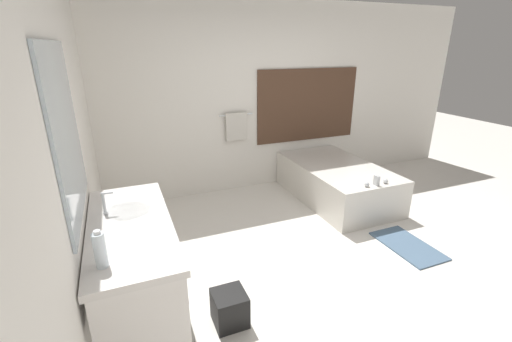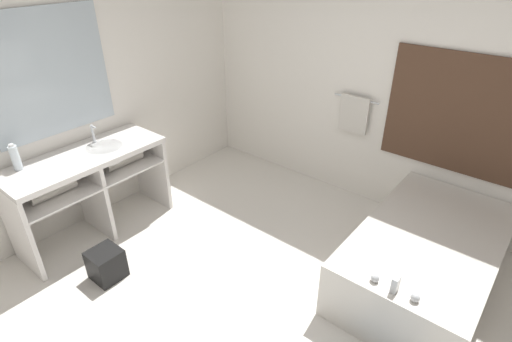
{
  "view_description": "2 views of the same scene",
  "coord_description": "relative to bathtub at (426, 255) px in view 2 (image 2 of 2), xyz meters",
  "views": [
    {
      "loc": [
        -1.88,
        -2.45,
        2.09
      ],
      "look_at": [
        -0.6,
        0.67,
        0.84
      ],
      "focal_mm": 24.0,
      "sensor_mm": 36.0,
      "label": 1
    },
    {
      "loc": [
        1.39,
        -1.58,
        2.55
      ],
      "look_at": [
        -0.55,
        0.82,
        0.79
      ],
      "focal_mm": 28.0,
      "sensor_mm": 36.0,
      "label": 2
    }
  ],
  "objects": [
    {
      "name": "waste_bin",
      "position": [
        -2.15,
        -1.68,
        -0.14
      ],
      "size": [
        0.26,
        0.26,
        0.28
      ],
      "color": "black",
      "rests_on": "ground_plane"
    },
    {
      "name": "wall_left_with_mirror",
      "position": [
        -3.12,
        -1.3,
        1.08
      ],
      "size": [
        0.08,
        7.4,
        2.7
      ],
      "color": "white",
      "rests_on": "ground_plane"
    },
    {
      "name": "wall_back_with_blinds",
      "position": [
        -0.86,
        0.93,
        1.06
      ],
      "size": [
        7.4,
        0.13,
        2.7
      ],
      "color": "white",
      "rests_on": "ground_plane"
    },
    {
      "name": "vanity_counter",
      "position": [
        -2.78,
        -1.33,
        0.35
      ],
      "size": [
        0.59,
        1.45,
        0.86
      ],
      "color": "white",
      "rests_on": "ground_plane"
    },
    {
      "name": "ground_plane",
      "position": [
        -0.89,
        -1.3,
        -0.28
      ],
      "size": [
        16.0,
        16.0,
        0.0
      ],
      "primitive_type": "plane",
      "color": "silver",
      "rests_on": "ground"
    },
    {
      "name": "sink_faucet",
      "position": [
        -2.95,
        -1.13,
        0.67
      ],
      "size": [
        0.09,
        0.04,
        0.18
      ],
      "color": "silver",
      "rests_on": "vanity_counter"
    },
    {
      "name": "water_bottle_1",
      "position": [
        -2.96,
        -1.85,
        0.7
      ],
      "size": [
        0.07,
        0.07,
        0.24
      ],
      "color": "white",
      "rests_on": "vanity_counter"
    },
    {
      "name": "bathtub",
      "position": [
        0.0,
        0.0,
        0.0
      ],
      "size": [
        1.02,
        1.78,
        0.63
      ],
      "color": "silver",
      "rests_on": "ground_plane"
    }
  ]
}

